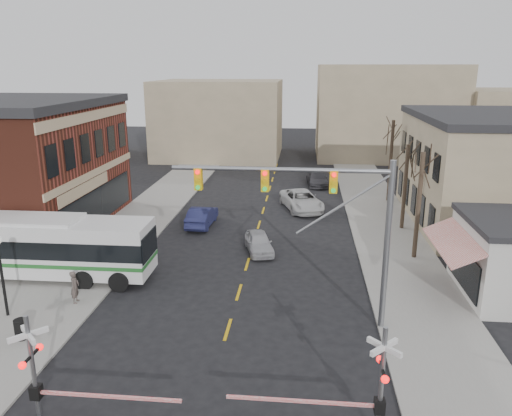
{
  "coord_description": "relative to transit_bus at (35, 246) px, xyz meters",
  "views": [
    {
      "loc": [
        3.33,
        -18.61,
        11.9
      ],
      "look_at": [
        0.49,
        10.55,
        3.5
      ],
      "focal_mm": 35.0,
      "sensor_mm": 36.0,
      "label": 1
    }
  ],
  "objects": [
    {
      "name": "ground",
      "position": [
        11.87,
        -6.9,
        -1.94
      ],
      "size": [
        160.0,
        160.0,
        0.0
      ],
      "primitive_type": "plane",
      "color": "black",
      "rests_on": "ground"
    },
    {
      "name": "sidewalk_west",
      "position": [
        2.37,
        13.1,
        -1.88
      ],
      "size": [
        5.0,
        60.0,
        0.12
      ],
      "primitive_type": "cube",
      "color": "gray",
      "rests_on": "ground"
    },
    {
      "name": "sidewalk_east",
      "position": [
        21.37,
        13.1,
        -1.88
      ],
      "size": [
        5.0,
        60.0,
        0.12
      ],
      "primitive_type": "cube",
      "color": "gray",
      "rests_on": "ground"
    },
    {
      "name": "tree_east_a",
      "position": [
        22.37,
        5.1,
        1.56
      ],
      "size": [
        0.28,
        0.28,
        6.75
      ],
      "color": "#382B21",
      "rests_on": "sidewalk_east"
    },
    {
      "name": "tree_east_b",
      "position": [
        22.67,
        11.1,
        1.33
      ],
      "size": [
        0.28,
        0.28,
        6.3
      ],
      "color": "#382B21",
      "rests_on": "sidewalk_east"
    },
    {
      "name": "tree_east_c",
      "position": [
        22.87,
        19.1,
        1.78
      ],
      "size": [
        0.28,
        0.28,
        7.2
      ],
      "color": "#382B21",
      "rests_on": "sidewalk_east"
    },
    {
      "name": "transit_bus",
      "position": [
        0.0,
        0.0,
        0.0
      ],
      "size": [
        13.44,
        3.03,
        3.46
      ],
      "color": "silver",
      "rests_on": "ground"
    },
    {
      "name": "traffic_signal_mast",
      "position": [
        16.31,
        -4.03,
        3.79
      ],
      "size": [
        9.81,
        0.3,
        8.0
      ],
      "color": "gray",
      "rests_on": "ground"
    },
    {
      "name": "rr_crossing_west",
      "position": [
        6.68,
        -11.59,
        0.03
      ],
      "size": [
        5.6,
        1.36,
        4.0
      ],
      "color": "gray",
      "rests_on": "ground"
    },
    {
      "name": "rr_crossing_east",
      "position": [
        17.48,
        -11.21,
        0.03
      ],
      "size": [
        5.6,
        1.36,
        4.0
      ],
      "color": "gray",
      "rests_on": "ground"
    },
    {
      "name": "trash_bin",
      "position": [
        2.85,
        -6.74,
        -1.36
      ],
      "size": [
        0.6,
        0.6,
        0.91
      ],
      "primitive_type": "cylinder",
      "color": "black",
      "rests_on": "sidewalk_west"
    },
    {
      "name": "car_a",
      "position": [
        12.4,
        5.33,
        -1.28
      ],
      "size": [
        2.5,
        4.15,
        1.32
      ],
      "primitive_type": "imported",
      "rotation": [
        0.0,
        0.0,
        0.26
      ],
      "color": "#A7A8AC",
      "rests_on": "ground"
    },
    {
      "name": "car_b",
      "position": [
        7.52,
        10.53,
        -1.18
      ],
      "size": [
        1.78,
        4.65,
        1.51
      ],
      "primitive_type": "imported",
      "rotation": [
        0.0,
        0.0,
        3.1
      ],
      "color": "#1C1F46",
      "rests_on": "ground"
    },
    {
      "name": "car_c",
      "position": [
        15.11,
        15.73,
        -1.13
      ],
      "size": [
        4.31,
        6.37,
        1.62
      ],
      "primitive_type": "imported",
      "rotation": [
        0.0,
        0.0,
        0.3
      ],
      "color": "silver",
      "rests_on": "ground"
    },
    {
      "name": "car_d",
      "position": [
        16.62,
        24.93,
        -1.24
      ],
      "size": [
        2.4,
        4.97,
        1.4
      ],
      "primitive_type": "imported",
      "rotation": [
        0.0,
        0.0,
        0.09
      ],
      "color": "#3F3E43",
      "rests_on": "ground"
    },
    {
      "name": "pedestrian_near",
      "position": [
        3.69,
        -3.11,
        -0.96
      ],
      "size": [
        0.46,
        0.65,
        1.71
      ],
      "primitive_type": "imported",
      "rotation": [
        0.0,
        0.0,
        1.65
      ],
      "color": "#524641",
      "rests_on": "sidewalk_west"
    },
    {
      "name": "pedestrian_far",
      "position": [
        0.71,
        1.27,
        -1.04
      ],
      "size": [
        0.91,
        0.96,
        1.56
      ],
      "primitive_type": "imported",
      "rotation": [
        0.0,
        0.0,
        0.98
      ],
      "color": "#2F3752",
      "rests_on": "sidewalk_west"
    }
  ]
}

